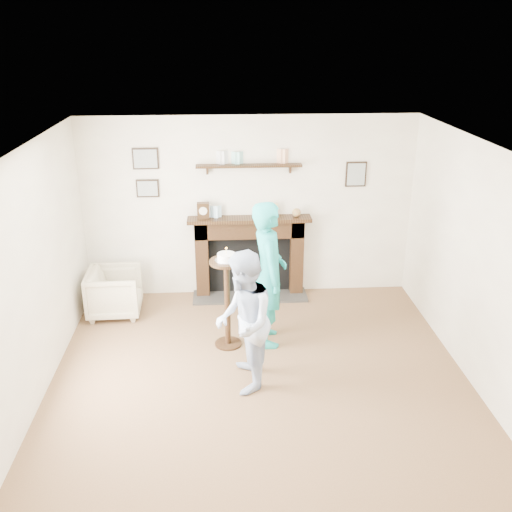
# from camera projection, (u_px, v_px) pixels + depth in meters

# --- Properties ---
(ground) EXTENTS (5.00, 5.00, 0.00)m
(ground) POSITION_uv_depth(u_px,v_px,m) (262.00, 393.00, 5.93)
(ground) COLOR brown
(ground) RESTS_ON ground
(room_shell) EXTENTS (4.54, 5.02, 2.52)m
(room_shell) POSITION_uv_depth(u_px,v_px,m) (257.00, 224.00, 5.97)
(room_shell) COLOR beige
(room_shell) RESTS_ON ground
(armchair) EXTENTS (0.71, 0.69, 0.62)m
(armchair) POSITION_uv_depth(u_px,v_px,m) (117.00, 313.00, 7.59)
(armchair) COLOR tan
(armchair) RESTS_ON ground
(man) EXTENTS (0.58, 0.74, 1.51)m
(man) POSITION_uv_depth(u_px,v_px,m) (244.00, 385.00, 6.07)
(man) COLOR #A2B5CB
(man) RESTS_ON ground
(woman) EXTENTS (0.45, 0.66, 1.75)m
(woman) POSITION_uv_depth(u_px,v_px,m) (268.00, 340.00, 6.94)
(woman) COLOR teal
(woman) RESTS_ON ground
(pedestal_table) EXTENTS (0.39, 0.39, 1.25)m
(pedestal_table) POSITION_uv_depth(u_px,v_px,m) (227.00, 286.00, 6.56)
(pedestal_table) COLOR black
(pedestal_table) RESTS_ON ground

